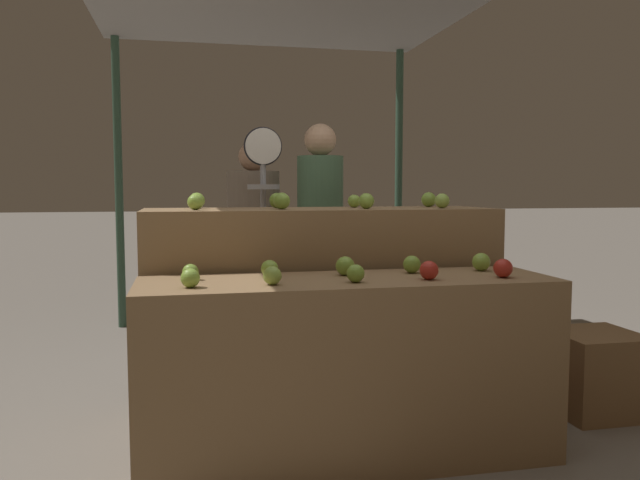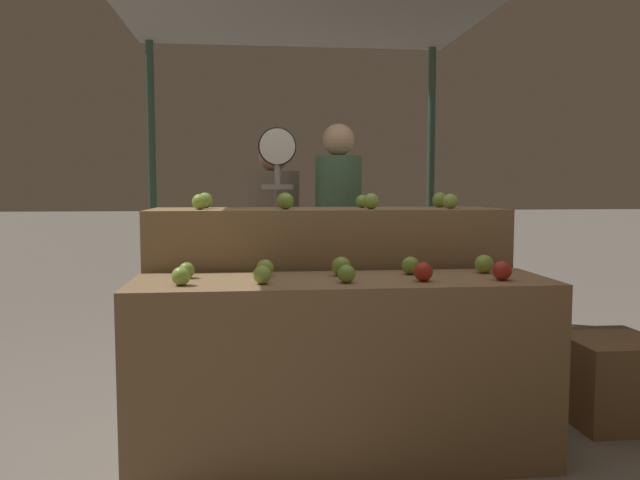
% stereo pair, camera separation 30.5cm
% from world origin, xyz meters
% --- Properties ---
extents(ground_plane, '(60.00, 60.00, 0.00)m').
position_xyz_m(ground_plane, '(0.00, 0.00, 0.00)').
color(ground_plane, gray).
extents(display_counter_front, '(1.86, 0.55, 0.83)m').
position_xyz_m(display_counter_front, '(0.00, 0.00, 0.41)').
color(display_counter_front, olive).
rests_on(display_counter_front, ground_plane).
extents(display_counter_back, '(1.86, 0.55, 1.12)m').
position_xyz_m(display_counter_back, '(0.00, 0.60, 0.56)').
color(display_counter_back, olive).
rests_on(display_counter_back, ground_plane).
extents(apple_front_0, '(0.08, 0.08, 0.08)m').
position_xyz_m(apple_front_0, '(-0.70, -0.11, 0.87)').
color(apple_front_0, '#84AD3D').
rests_on(apple_front_0, display_counter_front).
extents(apple_front_1, '(0.08, 0.08, 0.08)m').
position_xyz_m(apple_front_1, '(-0.36, -0.10, 0.87)').
color(apple_front_1, '#8EB247').
rests_on(apple_front_1, display_counter_front).
extents(apple_front_2, '(0.08, 0.08, 0.08)m').
position_xyz_m(apple_front_2, '(-0.00, -0.11, 0.87)').
color(apple_front_2, '#7AA338').
rests_on(apple_front_2, display_counter_front).
extents(apple_front_3, '(0.08, 0.08, 0.08)m').
position_xyz_m(apple_front_3, '(0.34, -0.10, 0.87)').
color(apple_front_3, '#AD281E').
rests_on(apple_front_3, display_counter_front).
extents(apple_front_4, '(0.09, 0.09, 0.09)m').
position_xyz_m(apple_front_4, '(0.69, -0.11, 0.87)').
color(apple_front_4, '#AD281E').
rests_on(apple_front_4, display_counter_front).
extents(apple_front_5, '(0.07, 0.07, 0.07)m').
position_xyz_m(apple_front_5, '(-0.69, 0.11, 0.87)').
color(apple_front_5, '#7AA338').
rests_on(apple_front_5, display_counter_front).
extents(apple_front_6, '(0.08, 0.08, 0.08)m').
position_xyz_m(apple_front_6, '(-0.34, 0.12, 0.87)').
color(apple_front_6, '#84AD3D').
rests_on(apple_front_6, display_counter_front).
extents(apple_front_7, '(0.09, 0.09, 0.09)m').
position_xyz_m(apple_front_7, '(0.01, 0.10, 0.87)').
color(apple_front_7, '#7AA338').
rests_on(apple_front_7, display_counter_front).
extents(apple_front_8, '(0.08, 0.08, 0.08)m').
position_xyz_m(apple_front_8, '(0.34, 0.11, 0.87)').
color(apple_front_8, '#7AA338').
rests_on(apple_front_8, display_counter_front).
extents(apple_front_9, '(0.09, 0.09, 0.09)m').
position_xyz_m(apple_front_9, '(0.70, 0.12, 0.87)').
color(apple_front_9, '#84AD3D').
rests_on(apple_front_9, display_counter_front).
extents(apple_back_0, '(0.08, 0.08, 0.08)m').
position_xyz_m(apple_back_0, '(-0.66, 0.50, 1.16)').
color(apple_back_0, '#84AD3D').
rests_on(apple_back_0, display_counter_back).
extents(apple_back_1, '(0.09, 0.09, 0.09)m').
position_xyz_m(apple_back_1, '(-0.23, 0.50, 1.17)').
color(apple_back_1, '#7AA338').
rests_on(apple_back_1, display_counter_back).
extents(apple_back_2, '(0.08, 0.08, 0.08)m').
position_xyz_m(apple_back_2, '(0.22, 0.48, 1.16)').
color(apple_back_2, '#84AD3D').
rests_on(apple_back_2, display_counter_back).
extents(apple_back_3, '(0.08, 0.08, 0.08)m').
position_xyz_m(apple_back_3, '(0.65, 0.49, 1.16)').
color(apple_back_3, '#8EB247').
rests_on(apple_back_3, display_counter_back).
extents(apple_back_4, '(0.09, 0.09, 0.09)m').
position_xyz_m(apple_back_4, '(-0.65, 0.72, 1.17)').
color(apple_back_4, '#84AD3D').
rests_on(apple_back_4, display_counter_back).
extents(apple_back_5, '(0.08, 0.08, 0.08)m').
position_xyz_m(apple_back_5, '(-0.22, 0.70, 1.16)').
color(apple_back_5, '#7AA338').
rests_on(apple_back_5, display_counter_back).
extents(apple_back_6, '(0.07, 0.07, 0.07)m').
position_xyz_m(apple_back_6, '(0.21, 0.70, 1.16)').
color(apple_back_6, '#84AD3D').
rests_on(apple_back_6, display_counter_back).
extents(apple_back_7, '(0.09, 0.09, 0.09)m').
position_xyz_m(apple_back_7, '(0.66, 0.71, 1.17)').
color(apple_back_7, '#7AA338').
rests_on(apple_back_7, display_counter_back).
extents(produce_scale, '(0.24, 0.20, 1.61)m').
position_xyz_m(produce_scale, '(-0.24, 1.20, 1.15)').
color(produce_scale, '#99999E').
rests_on(produce_scale, ground_plane).
extents(person_vendor_at_scale, '(0.41, 0.41, 1.67)m').
position_xyz_m(person_vendor_at_scale, '(0.19, 1.52, 0.97)').
color(person_vendor_at_scale, '#2D2D38').
rests_on(person_vendor_at_scale, ground_plane).
extents(person_customer_left, '(0.50, 0.50, 1.55)m').
position_xyz_m(person_customer_left, '(-0.24, 1.73, 0.89)').
color(person_customer_left, '#2D2D38').
rests_on(person_customer_left, ground_plane).
extents(wooden_crate_side, '(0.45, 0.45, 0.45)m').
position_xyz_m(wooden_crate_side, '(1.47, 0.28, 0.22)').
color(wooden_crate_side, olive).
rests_on(wooden_crate_side, ground_plane).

